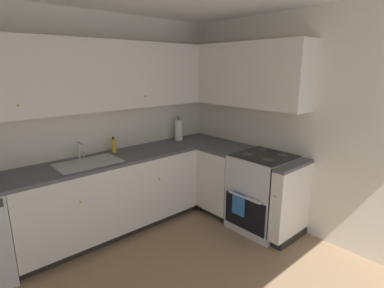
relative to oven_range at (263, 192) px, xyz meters
The scene contains 13 objects.
wall_back 2.41m from the oven_range, 141.20° to the left, with size 4.22×0.05×2.47m, color silver.
wall_right 0.90m from the oven_range, 46.61° to the right, with size 0.05×3.56×2.47m, color silver.
lower_cabinets_back 1.76m from the oven_range, 141.11° to the left, with size 2.11×0.62×0.86m.
countertop_back 1.81m from the oven_range, 141.24° to the left, with size 3.31×0.60×0.04m, color #4C4C51.
lower_cabinets_right 0.34m from the oven_range, 92.61° to the left, with size 0.62×1.25×0.86m.
countertop_right 0.54m from the oven_range, 93.09° to the left, with size 0.60×1.25×0.03m.
oven_range is the anchor object (origin of this frame).
upper_cabinets_back 2.38m from the oven_range, 140.98° to the left, with size 2.99×0.34×0.74m.
upper_cabinets_right 1.43m from the oven_range, 76.71° to the left, with size 0.32×1.78×0.74m.
sink 1.98m from the oven_range, 146.39° to the left, with size 0.65×0.40×0.10m.
faucet 2.13m from the oven_range, 141.52° to the left, with size 0.07×0.16×0.20m.
soap_bottle 1.84m from the oven_range, 133.33° to the left, with size 0.06×0.06×0.19m.
paper_towel_roll 1.41m from the oven_range, 100.60° to the left, with size 0.11×0.11×0.34m.
Camera 1 is at (-1.02, -1.58, 1.87)m, focal length 28.11 mm.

